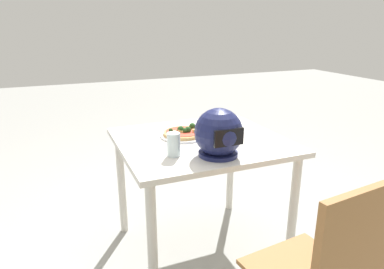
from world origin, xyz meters
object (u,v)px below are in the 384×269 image
(motorcycle_helmet, at_px, (219,133))
(drinking_glass, at_px, (174,144))
(dining_table, at_px, (200,155))
(pizza, at_px, (184,132))

(motorcycle_helmet, xyz_separation_m, drinking_glass, (0.21, -0.08, -0.06))
(motorcycle_helmet, bearing_deg, drinking_glass, -21.26)
(dining_table, relative_size, motorcycle_helmet, 3.82)
(dining_table, distance_m, motorcycle_helmet, 0.35)
(pizza, height_order, motorcycle_helmet, motorcycle_helmet)
(dining_table, distance_m, pizza, 0.17)
(drinking_glass, bearing_deg, dining_table, -140.75)
(pizza, distance_m, motorcycle_helmet, 0.38)
(pizza, bearing_deg, dining_table, 129.52)
(pizza, relative_size, motorcycle_helmet, 0.98)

